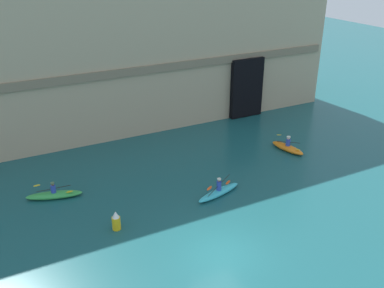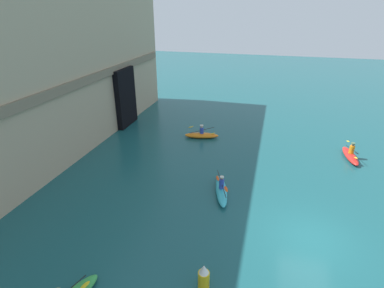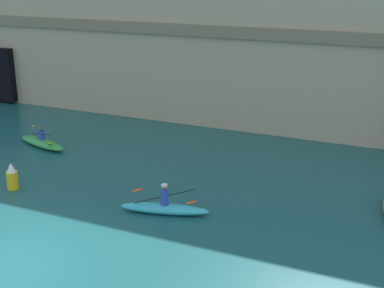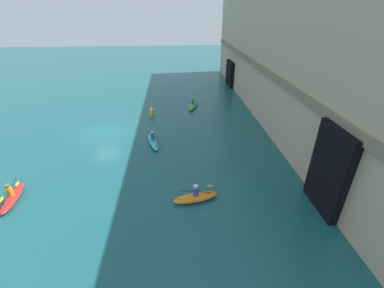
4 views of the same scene
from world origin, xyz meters
The scene contains 5 objects.
ground_plane centered at (0.00, 0.00, 0.00)m, with size 120.00×120.00×0.00m, color #195156.
kayak_orange centered at (10.41, 7.94, 0.25)m, with size 1.37×2.93×1.13m.
kayak_red centered at (9.61, -3.40, 0.27)m, with size 3.06×1.02×1.24m.
kayak_cyan centered at (2.70, 4.86, 0.23)m, with size 3.34×1.45×1.14m.
marker_buoy centered at (-3.93, 4.36, 0.52)m, with size 0.46×0.46×1.11m.
Camera 2 is at (-12.16, 2.57, 10.11)m, focal length 28.00 mm.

